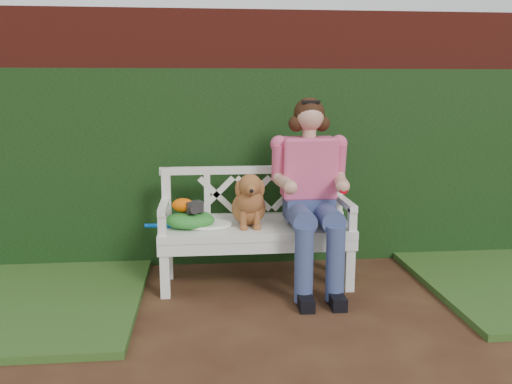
{
  "coord_description": "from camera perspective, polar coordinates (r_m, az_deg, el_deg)",
  "views": [
    {
      "loc": [
        -0.63,
        -3.04,
        1.55
      ],
      "look_at": [
        -0.22,
        1.05,
        0.75
      ],
      "focal_mm": 38.0,
      "sensor_mm": 36.0,
      "label": 1
    }
  ],
  "objects": [
    {
      "name": "seated_woman",
      "position": [
        4.22,
        5.65,
        -0.09
      ],
      "size": [
        0.67,
        0.87,
        1.48
      ],
      "primitive_type": null,
      "rotation": [
        0.0,
        0.0,
        0.06
      ],
      "color": "red",
      "rests_on": "ground"
    },
    {
      "name": "camera_item",
      "position": [
        4.15,
        -6.55,
        -1.56
      ],
      "size": [
        0.15,
        0.13,
        0.08
      ],
      "primitive_type": "cube",
      "rotation": [
        0.0,
        0.0,
        0.34
      ],
      "color": "#262525",
      "rests_on": "green_bag"
    },
    {
      "name": "baseball_glove",
      "position": [
        4.17,
        -7.7,
        -1.37
      ],
      "size": [
        0.18,
        0.14,
        0.11
      ],
      "primitive_type": "ellipsoid",
      "rotation": [
        0.0,
        0.0,
        0.08
      ],
      "color": "#E45704",
      "rests_on": "green_bag"
    },
    {
      "name": "tennis_racket",
      "position": [
        4.23,
        -5.53,
        -3.42
      ],
      "size": [
        0.72,
        0.35,
        0.03
      ],
      "primitive_type": null,
      "rotation": [
        0.0,
        0.0,
        -0.09
      ],
      "color": "white",
      "rests_on": "garden_bench"
    },
    {
      "name": "green_bag",
      "position": [
        4.2,
        -6.96,
        -2.9
      ],
      "size": [
        0.44,
        0.38,
        0.13
      ],
      "primitive_type": null,
      "rotation": [
        0.0,
        0.0,
        0.27
      ],
      "color": "#226E2F",
      "rests_on": "garden_bench"
    },
    {
      "name": "brick_wall",
      "position": [
        5.0,
        1.6,
        5.86
      ],
      "size": [
        10.0,
        0.3,
        2.2
      ],
      "primitive_type": "cube",
      "color": "maroon",
      "rests_on": "ground"
    },
    {
      "name": "dog",
      "position": [
        4.2,
        -0.75,
        -0.7
      ],
      "size": [
        0.31,
        0.4,
        0.43
      ],
      "primitive_type": null,
      "rotation": [
        0.0,
        0.0,
        0.05
      ],
      "color": "brown",
      "rests_on": "garden_bench"
    },
    {
      "name": "ground",
      "position": [
        3.47,
        5.59,
        -15.57
      ],
      "size": [
        60.0,
        60.0,
        0.0
      ],
      "primitive_type": "plane",
      "color": "#321910"
    },
    {
      "name": "garden_bench",
      "position": [
        4.31,
        0.0,
        -6.67
      ],
      "size": [
        1.61,
        0.69,
        0.48
      ],
      "primitive_type": null,
      "rotation": [
        0.0,
        0.0,
        0.06
      ],
      "color": "white",
      "rests_on": "ground"
    },
    {
      "name": "ivy_hedge",
      "position": [
        4.81,
        1.91,
        2.65
      ],
      "size": [
        10.0,
        0.18,
        1.7
      ],
      "primitive_type": "cube",
      "color": "#193C15",
      "rests_on": "ground"
    }
  ]
}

